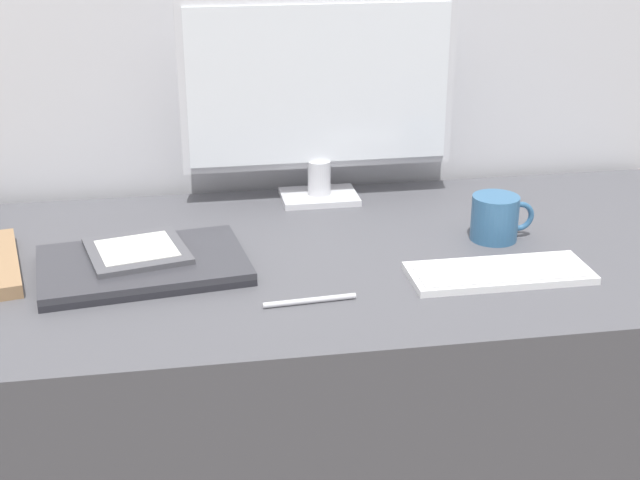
# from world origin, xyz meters

# --- Properties ---
(desk) EXTENTS (1.59, 0.70, 0.71)m
(desk) POSITION_xyz_m (0.00, 0.17, 0.36)
(desk) COLOR #4C4C51
(desk) RESTS_ON ground_plane
(monitor) EXTENTS (0.53, 0.11, 0.40)m
(monitor) POSITION_xyz_m (0.04, 0.45, 0.93)
(monitor) COLOR silver
(monitor) RESTS_ON desk
(keyboard) EXTENTS (0.30, 0.12, 0.01)m
(keyboard) POSITION_xyz_m (0.27, 0.03, 0.72)
(keyboard) COLOR silver
(keyboard) RESTS_ON desk
(laptop) EXTENTS (0.36, 0.26, 0.02)m
(laptop) POSITION_xyz_m (-0.30, 0.14, 0.72)
(laptop) COLOR #232328
(laptop) RESTS_ON desk
(ereader) EXTENTS (0.19, 0.19, 0.01)m
(ereader) POSITION_xyz_m (-0.31, 0.17, 0.74)
(ereader) COLOR #4C4C51
(ereader) RESTS_ON laptop
(coffee_mug) EXTENTS (0.12, 0.08, 0.08)m
(coffee_mug) POSITION_xyz_m (0.32, 0.18, 0.75)
(coffee_mug) COLOR #336089
(coffee_mug) RESTS_ON desk
(pen) EXTENTS (0.14, 0.02, 0.01)m
(pen) POSITION_xyz_m (-0.05, -0.02, 0.72)
(pen) COLOR silver
(pen) RESTS_ON desk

